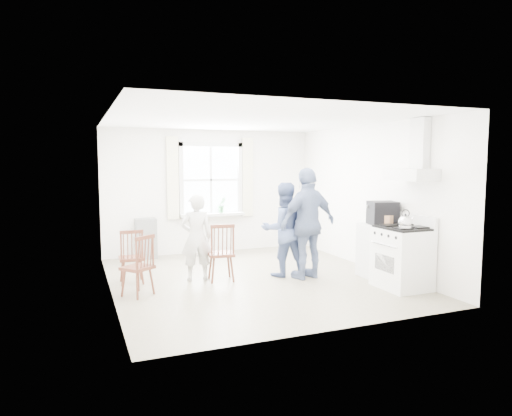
{
  "coord_description": "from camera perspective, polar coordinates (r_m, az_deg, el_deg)",
  "views": [
    {
      "loc": [
        -2.71,
        -6.87,
        1.93
      ],
      "look_at": [
        0.12,
        0.2,
        1.16
      ],
      "focal_mm": 32.0,
      "sensor_mm": 36.0,
      "label": 1
    }
  ],
  "objects": [
    {
      "name": "room_shell",
      "position": [
        7.41,
        -0.31,
        0.91
      ],
      "size": [
        4.62,
        5.12,
        2.64
      ],
      "color": "gray",
      "rests_on": "ground"
    },
    {
      "name": "window_assembly",
      "position": [
        9.72,
        -5.62,
        3.0
      ],
      "size": [
        1.88,
        0.24,
        1.7
      ],
      "color": "white",
      "rests_on": "room_shell"
    },
    {
      "name": "range_hood",
      "position": [
        7.3,
        19.13,
        5.24
      ],
      "size": [
        0.45,
        0.76,
        0.94
      ],
      "color": "silver",
      "rests_on": "room_shell"
    },
    {
      "name": "shelf_unit",
      "position": [
        9.42,
        -13.57,
        -3.73
      ],
      "size": [
        0.4,
        0.3,
        0.8
      ],
      "primitive_type": "cube",
      "color": "gray",
      "rests_on": "ground"
    },
    {
      "name": "gas_stove",
      "position": [
        7.34,
        17.81,
        -5.85
      ],
      "size": [
        0.68,
        0.76,
        1.12
      ],
      "color": "white",
      "rests_on": "ground"
    },
    {
      "name": "kettle",
      "position": [
        7.02,
        18.16,
        -1.71
      ],
      "size": [
        0.21,
        0.21,
        0.29
      ],
      "color": "silver",
      "rests_on": "gas_stove"
    },
    {
      "name": "low_cabinet",
      "position": [
        7.93,
        14.96,
        -5.17
      ],
      "size": [
        0.5,
        0.55,
        0.9
      ],
      "primitive_type": "cube",
      "color": "silver",
      "rests_on": "ground"
    },
    {
      "name": "stereo_stack",
      "position": [
        7.79,
        15.55,
        -0.6
      ],
      "size": [
        0.51,
        0.48,
        0.38
      ],
      "color": "black",
      "rests_on": "low_cabinet"
    },
    {
      "name": "cardboard_box",
      "position": [
        7.72,
        16.22,
        -1.47
      ],
      "size": [
        0.32,
        0.28,
        0.17
      ],
      "primitive_type": "cube",
      "rotation": [
        0.0,
        0.0,
        0.4
      ],
      "color": "#A87851",
      "rests_on": "low_cabinet"
    },
    {
      "name": "windsor_chair_a",
      "position": [
        7.44,
        -15.28,
        -5.19
      ],
      "size": [
        0.38,
        0.38,
        0.88
      ],
      "color": "#4F2619",
      "rests_on": "ground"
    },
    {
      "name": "windsor_chair_b",
      "position": [
        7.35,
        -4.28,
        -4.8
      ],
      "size": [
        0.45,
        0.44,
        0.95
      ],
      "color": "#4F2619",
      "rests_on": "ground"
    },
    {
      "name": "windsor_chair_c",
      "position": [
        6.75,
        -14.05,
        -6.2
      ],
      "size": [
        0.52,
        0.52,
        0.9
      ],
      "color": "#4F2619",
      "rests_on": "ground"
    },
    {
      "name": "person_left",
      "position": [
        7.49,
        -7.47,
        -3.66
      ],
      "size": [
        0.56,
        0.56,
        1.41
      ],
      "primitive_type": "imported",
      "rotation": [
        0.0,
        0.0,
        3.06
      ],
      "color": "silver",
      "rests_on": "ground"
    },
    {
      "name": "person_mid",
      "position": [
        7.72,
        3.46,
        -2.69
      ],
      "size": [
        0.83,
        0.83,
        1.59
      ],
      "primitive_type": "imported",
      "rotation": [
        0.0,
        0.0,
        3.06
      ],
      "color": "#485986",
      "rests_on": "ground"
    },
    {
      "name": "person_right",
      "position": [
        7.57,
        6.53,
        -1.93
      ],
      "size": [
        1.27,
        1.27,
        1.84
      ],
      "primitive_type": "imported",
      "rotation": [
        0.0,
        0.0,
        3.34
      ],
      "color": "navy",
      "rests_on": "ground"
    },
    {
      "name": "potted_plant",
      "position": [
        9.72,
        -4.3,
        0.38
      ],
      "size": [
        0.21,
        0.21,
        0.33
      ],
      "primitive_type": "imported",
      "rotation": [
        0.0,
        0.0,
        0.18
      ],
      "color": "#306C3A",
      "rests_on": "window_assembly"
    }
  ]
}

